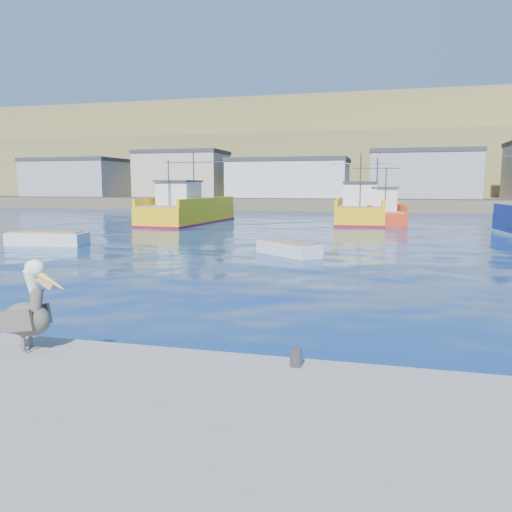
% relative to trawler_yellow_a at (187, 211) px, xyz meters
% --- Properties ---
extents(ground, '(260.00, 260.00, 0.00)m').
position_rel_trawler_yellow_a_xyz_m(ground, '(13.28, -32.34, -1.14)').
color(ground, '#071B59').
rests_on(ground, ground).
extents(dock_bollards, '(36.20, 0.20, 0.30)m').
position_rel_trawler_yellow_a_xyz_m(dock_bollards, '(13.88, -35.74, -0.49)').
color(dock_bollards, '#4C4C4C').
rests_on(dock_bollards, dock).
extents(far_shore, '(200.00, 81.00, 24.00)m').
position_rel_trawler_yellow_a_xyz_m(far_shore, '(13.29, 76.86, 7.84)').
color(far_shore, brown).
rests_on(far_shore, ground).
extents(trawler_yellow_a, '(6.00, 13.36, 6.75)m').
position_rel_trawler_yellow_a_xyz_m(trawler_yellow_a, '(0.00, 0.00, 0.00)').
color(trawler_yellow_a, yellow).
rests_on(trawler_yellow_a, ground).
extents(trawler_yellow_b, '(5.88, 12.59, 6.66)m').
position_rel_trawler_yellow_a_xyz_m(trawler_yellow_b, '(15.52, 4.88, -0.04)').
color(trawler_yellow_b, yellow).
rests_on(trawler_yellow_b, ground).
extents(boat_orange, '(5.09, 8.98, 6.10)m').
position_rel_trawler_yellow_a_xyz_m(boat_orange, '(17.31, 4.17, -0.10)').
color(boat_orange, red).
rests_on(boat_orange, ground).
extents(skiff_left, '(4.68, 2.04, 0.99)m').
position_rel_trawler_yellow_a_xyz_m(skiff_left, '(-1.41, -18.31, -0.82)').
color(skiff_left, silver).
rests_on(skiff_left, ground).
extents(skiff_mid, '(3.70, 3.50, 0.82)m').
position_rel_trawler_yellow_a_xyz_m(skiff_mid, '(13.09, -19.07, -0.88)').
color(skiff_mid, silver).
rests_on(skiff_mid, ground).
extents(pelican, '(1.35, 0.56, 1.66)m').
position_rel_trawler_yellow_a_xyz_m(pelican, '(11.51, -36.11, 0.07)').
color(pelican, '#595451').
rests_on(pelican, dock).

